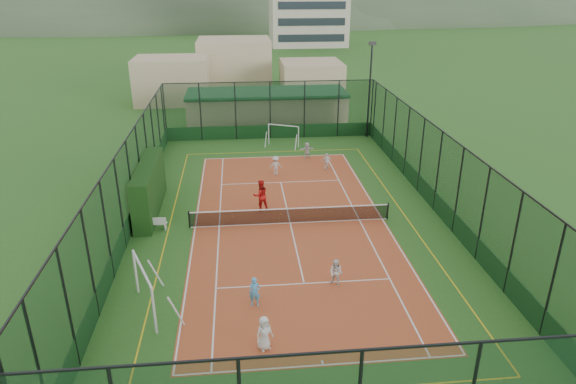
# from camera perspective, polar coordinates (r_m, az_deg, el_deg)

# --- Properties ---
(ground) EXTENTS (300.00, 300.00, 0.00)m
(ground) POSITION_cam_1_polar(r_m,az_deg,el_deg) (29.98, 0.24, -3.49)
(ground) COLOR #2B5E20
(ground) RESTS_ON ground
(court_slab) EXTENTS (11.17, 23.97, 0.01)m
(court_slab) POSITION_cam_1_polar(r_m,az_deg,el_deg) (29.98, 0.24, -3.48)
(court_slab) COLOR #A94025
(court_slab) RESTS_ON ground
(tennis_net) EXTENTS (11.67, 0.12, 1.06)m
(tennis_net) POSITION_cam_1_polar(r_m,az_deg,el_deg) (29.75, 0.25, -2.57)
(tennis_net) COLOR black
(tennis_net) RESTS_ON ground
(perimeter_fence) EXTENTS (18.12, 34.12, 5.00)m
(perimeter_fence) POSITION_cam_1_polar(r_m,az_deg,el_deg) (28.95, 0.25, 0.95)
(perimeter_fence) COLOR #113318
(perimeter_fence) RESTS_ON ground
(floodlight_ne) EXTENTS (0.60, 0.26, 8.25)m
(floodlight_ne) POSITION_cam_1_polar(r_m,az_deg,el_deg) (45.71, 9.04, 11.05)
(floodlight_ne) COLOR black
(floodlight_ne) RESTS_ON ground
(clubhouse) EXTENTS (15.20, 7.20, 3.15)m
(clubhouse) POSITION_cam_1_polar(r_m,az_deg,el_deg) (50.18, -2.36, 9.38)
(clubhouse) COLOR tan
(clubhouse) RESTS_ON ground
(distant_hills) EXTENTS (200.00, 60.00, 24.00)m
(distant_hills) POSITION_cam_1_polar(r_m,az_deg,el_deg) (177.22, -5.00, 18.59)
(distant_hills) COLOR #384C33
(distant_hills) RESTS_ON ground
(hedge_left) EXTENTS (1.03, 6.86, 3.00)m
(hedge_left) POSITION_cam_1_polar(r_m,az_deg,el_deg) (32.03, -15.17, 0.40)
(hedge_left) COLOR black
(hedge_left) RESTS_ON ground
(white_bench) EXTENTS (1.52, 0.50, 0.84)m
(white_bench) POSITION_cam_1_polar(r_m,az_deg,el_deg) (30.06, -14.73, -3.33)
(white_bench) COLOR white
(white_bench) RESTS_ON ground
(futsal_goal_near) EXTENTS (3.49, 2.18, 2.17)m
(futsal_goal_near) POSITION_cam_1_polar(r_m,az_deg,el_deg) (22.87, -15.67, -10.45)
(futsal_goal_near) COLOR white
(futsal_goal_near) RESTS_ON ground
(futsal_goal_far) EXTENTS (2.83, 1.84, 1.77)m
(futsal_goal_far) POSITION_cam_1_polar(r_m,az_deg,el_deg) (43.42, -0.51, 6.28)
(futsal_goal_far) COLOR white
(futsal_goal_far) RESTS_ON ground
(child_near_left) EXTENTS (0.84, 0.73, 1.44)m
(child_near_left) POSITION_cam_1_polar(r_m,az_deg,el_deg) (20.36, -2.66, -15.40)
(child_near_left) COLOR white
(child_near_left) RESTS_ON court_slab
(child_near_mid) EXTENTS (0.53, 0.37, 1.37)m
(child_near_mid) POSITION_cam_1_polar(r_m,az_deg,el_deg) (22.69, -3.72, -11.02)
(child_near_mid) COLOR #51AAE7
(child_near_mid) RESTS_ON court_slab
(child_near_right) EXTENTS (0.82, 0.79, 1.33)m
(child_near_right) POSITION_cam_1_polar(r_m,az_deg,el_deg) (24.09, 5.36, -8.91)
(child_near_right) COLOR white
(child_near_right) RESTS_ON court_slab
(child_far_left) EXTENTS (0.94, 0.56, 1.42)m
(child_far_left) POSITION_cam_1_polar(r_m,az_deg,el_deg) (36.92, -1.39, 2.95)
(child_far_left) COLOR silver
(child_far_left) RESTS_ON court_slab
(child_far_right) EXTENTS (0.75, 0.38, 1.23)m
(child_far_right) POSITION_cam_1_polar(r_m,az_deg,el_deg) (38.20, 4.33, 3.44)
(child_far_right) COLOR white
(child_far_right) RESTS_ON court_slab
(child_far_back) EXTENTS (1.21, 0.55, 1.26)m
(child_far_back) POSITION_cam_1_polar(r_m,az_deg,el_deg) (40.52, 2.13, 4.67)
(child_far_back) COLOR silver
(child_far_back) RESTS_ON court_slab
(coach) EXTENTS (1.12, 0.98, 1.95)m
(coach) POSITION_cam_1_polar(r_m,az_deg,el_deg) (31.29, -3.06, -0.36)
(coach) COLOR red
(coach) RESTS_ON court_slab
(tennis_balls) EXTENTS (6.04, 1.02, 0.07)m
(tennis_balls) POSITION_cam_1_polar(r_m,az_deg,el_deg) (30.92, 0.53, -2.54)
(tennis_balls) COLOR #CCE033
(tennis_balls) RESTS_ON court_slab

